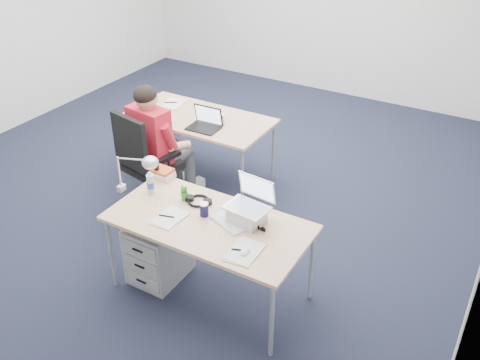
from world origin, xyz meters
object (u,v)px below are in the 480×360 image
at_px(can_koozie, 204,209).
at_px(desk_lamp, 131,172).
at_px(water_bottle, 150,183).
at_px(computer_mouse, 245,252).
at_px(wireless_keyboard, 228,223).
at_px(bear_figurine, 184,193).
at_px(office_chair, 151,182).
at_px(book_stack, 163,174).
at_px(dark_laptop, 203,119).
at_px(desk_far, 199,121).
at_px(drawer_pedestal_far, 156,143).
at_px(seated_person, 161,145).
at_px(sunglasses, 260,228).
at_px(far_cup, 222,119).
at_px(headphones, 198,200).
at_px(cordless_phone, 156,170).
at_px(desk_near, 209,226).
at_px(drawer_pedestal_near, 159,250).
at_px(silver_laptop, 247,203).

relative_size(can_koozie, desk_lamp, 0.26).
bearing_deg(water_bottle, computer_mouse, -15.59).
distance_m(wireless_keyboard, bear_figurine, 0.50).
bearing_deg(office_chair, book_stack, -27.93).
bearing_deg(office_chair, dark_laptop, 77.39).
distance_m(desk_far, can_koozie, 1.88).
bearing_deg(computer_mouse, drawer_pedestal_far, 137.31).
distance_m(seated_person, sunglasses, 1.80).
bearing_deg(desk_lamp, book_stack, 63.30).
distance_m(seated_person, bear_figurine, 1.17).
bearing_deg(book_stack, far_cup, 96.82).
relative_size(headphones, far_cup, 2.36).
bearing_deg(dark_laptop, cordless_phone, -81.29).
height_order(water_bottle, sunglasses, water_bottle).
bearing_deg(bear_figurine, drawer_pedestal_far, 113.36).
distance_m(desk_far, wireless_keyboard, 2.01).
height_order(desk_near, drawer_pedestal_near, desk_near).
distance_m(desk_far, silver_laptop, 2.02).
bearing_deg(drawer_pedestal_near, desk_near, 4.93).
height_order(office_chair, wireless_keyboard, office_chair).
bearing_deg(wireless_keyboard, computer_mouse, -18.93).
distance_m(desk_near, desk_lamp, 0.80).
bearing_deg(headphones, computer_mouse, -40.31).
height_order(desk_near, headphones, headphones).
height_order(silver_laptop, wireless_keyboard, silver_laptop).
height_order(computer_mouse, cordless_phone, cordless_phone).
bearing_deg(cordless_phone, sunglasses, 3.12).
bearing_deg(sunglasses, book_stack, 175.05).
distance_m(desk_near, computer_mouse, 0.49).
bearing_deg(dark_laptop, book_stack, -78.76).
distance_m(wireless_keyboard, headphones, 0.39).
distance_m(drawer_pedestal_far, can_koozie, 2.31).
bearing_deg(wireless_keyboard, sunglasses, 33.98).
bearing_deg(desk_near, can_koozie, 145.37).
xyz_separation_m(drawer_pedestal_near, computer_mouse, (0.94, -0.16, 0.47)).
xyz_separation_m(desk_far, cordless_phone, (0.41, -1.26, 0.13)).
height_order(book_stack, far_cup, far_cup).
height_order(computer_mouse, dark_laptop, dark_laptop).
bearing_deg(water_bottle, desk_near, -9.05).
xyz_separation_m(computer_mouse, sunglasses, (-0.04, 0.30, -0.01)).
distance_m(seated_person, dark_laptop, 0.51).
xyz_separation_m(headphones, sunglasses, (0.62, -0.08, -0.01)).
relative_size(wireless_keyboard, headphones, 1.32).
xyz_separation_m(seated_person, computer_mouse, (1.63, -1.14, 0.08)).
bearing_deg(can_koozie, headphones, 137.44).
bearing_deg(computer_mouse, can_koozie, 149.73).
bearing_deg(drawer_pedestal_far, dark_laptop, -12.85).
relative_size(desk_near, cordless_phone, 9.39).
distance_m(silver_laptop, bear_figurine, 0.60).
height_order(drawer_pedestal_far, far_cup, far_cup).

